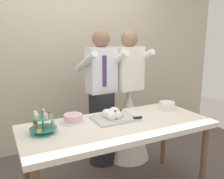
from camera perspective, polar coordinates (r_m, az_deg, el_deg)
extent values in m
cube|color=beige|center=(3.49, -10.00, 10.16)|extent=(5.20, 0.10, 2.90)
cube|color=silver|center=(2.30, 1.42, -8.70)|extent=(1.80, 0.80, 0.05)
cylinder|color=brown|center=(2.70, 20.96, -15.19)|extent=(0.06, 0.06, 0.72)
cylinder|color=brown|center=(2.53, -19.85, -17.12)|extent=(0.06, 0.06, 0.72)
cylinder|color=brown|center=(3.12, 12.15, -10.81)|extent=(0.06, 0.06, 0.72)
cylinder|color=teal|center=(2.15, -15.96, -9.79)|extent=(0.17, 0.17, 0.01)
cylinder|color=teal|center=(2.12, -16.12, -7.30)|extent=(0.01, 0.01, 0.21)
cylinder|color=teal|center=(2.14, -16.02, -8.82)|extent=(0.23, 0.23, 0.01)
cylinder|color=#D1B784|center=(2.16, -13.82, -8.02)|extent=(0.04, 0.04, 0.03)
sphere|color=beige|center=(2.15, -13.86, -7.43)|extent=(0.04, 0.04, 0.04)
cylinder|color=#D1B784|center=(2.19, -17.78, -7.96)|extent=(0.04, 0.04, 0.03)
sphere|color=brown|center=(2.18, -17.82, -7.37)|extent=(0.04, 0.04, 0.04)
cylinder|color=#D1B784|center=(2.06, -16.92, -9.23)|extent=(0.04, 0.04, 0.03)
sphere|color=brown|center=(2.05, -16.96, -8.61)|extent=(0.04, 0.04, 0.04)
cylinder|color=teal|center=(2.11, -16.17, -6.41)|extent=(0.18, 0.18, 0.01)
cylinder|color=#D1B784|center=(2.11, -14.54, -5.78)|extent=(0.04, 0.04, 0.03)
sphere|color=brown|center=(2.11, -14.57, -5.16)|extent=(0.04, 0.04, 0.04)
cylinder|color=#D1B784|center=(2.16, -16.00, -5.45)|extent=(0.04, 0.04, 0.03)
sphere|color=#EAB7C6|center=(2.15, -16.04, -4.85)|extent=(0.04, 0.04, 0.04)
cylinder|color=#D1B784|center=(2.13, -17.75, -5.86)|extent=(0.04, 0.04, 0.03)
sphere|color=beige|center=(2.12, -17.80, -5.25)|extent=(0.04, 0.04, 0.04)
cylinder|color=#D1B784|center=(2.06, -17.49, -6.39)|extent=(0.04, 0.04, 0.03)
sphere|color=white|center=(2.06, -17.53, -5.76)|extent=(0.04, 0.04, 0.04)
cylinder|color=#D1B784|center=(2.05, -15.49, -6.41)|extent=(0.04, 0.04, 0.03)
sphere|color=#EAB7C6|center=(2.04, -15.53, -5.78)|extent=(0.04, 0.04, 0.04)
cube|color=silver|center=(2.39, 0.62, -6.87)|extent=(0.42, 0.31, 0.02)
sphere|color=white|center=(2.40, 1.66, -5.71)|extent=(0.09, 0.09, 0.09)
sphere|color=white|center=(2.44, 0.35, -5.30)|extent=(0.10, 0.10, 0.10)
sphere|color=white|center=(2.39, -1.28, -5.74)|extent=(0.10, 0.10, 0.10)
sphere|color=white|center=(2.32, -0.15, -6.31)|extent=(0.10, 0.10, 0.10)
sphere|color=white|center=(2.35, 1.42, -6.19)|extent=(0.08, 0.08, 0.08)
sphere|color=white|center=(2.37, 0.62, -5.57)|extent=(0.11, 0.11, 0.11)
sphere|color=#DB474C|center=(2.35, 0.43, -4.85)|extent=(0.02, 0.02, 0.02)
sphere|color=#2D1938|center=(2.36, 2.15, -4.95)|extent=(0.02, 0.02, 0.02)
sphere|color=#DB474C|center=(2.36, 2.31, -4.72)|extent=(0.02, 0.02, 0.02)
sphere|color=#2D1938|center=(2.31, 0.76, -5.08)|extent=(0.02, 0.02, 0.02)
sphere|color=#DB474C|center=(2.37, 1.94, -4.58)|extent=(0.02, 0.02, 0.02)
cube|color=silver|center=(2.31, 2.61, -7.22)|extent=(0.23, 0.06, 0.00)
cube|color=black|center=(2.36, 6.06, -6.68)|extent=(0.09, 0.04, 0.02)
cylinder|color=white|center=(2.79, 12.99, -4.51)|extent=(0.17, 0.17, 0.01)
cylinder|color=white|center=(2.78, 12.99, -4.30)|extent=(0.17, 0.17, 0.01)
cylinder|color=white|center=(2.78, 13.02, -4.08)|extent=(0.17, 0.17, 0.01)
cylinder|color=white|center=(2.78, 13.01, -3.87)|extent=(0.17, 0.17, 0.01)
cylinder|color=white|center=(2.77, 13.04, -3.67)|extent=(0.17, 0.17, 0.01)
cylinder|color=white|center=(2.77, 12.95, -3.44)|extent=(0.17, 0.17, 0.01)
cylinder|color=white|center=(2.77, 12.99, -3.20)|extent=(0.17, 0.17, 0.01)
cylinder|color=white|center=(2.77, 12.96, -2.98)|extent=(0.17, 0.17, 0.01)
cylinder|color=white|center=(2.36, -9.19, -7.51)|extent=(0.24, 0.24, 0.01)
cylinder|color=#EAB7C6|center=(2.35, -9.22, -6.62)|extent=(0.18, 0.18, 0.07)
cylinder|color=#232328|center=(3.05, -2.40, -9.11)|extent=(0.32, 0.32, 0.92)
cube|color=white|center=(2.86, -2.53, 4.63)|extent=(0.35, 0.23, 0.54)
sphere|color=#8C664C|center=(2.83, -2.60, 11.96)|extent=(0.21, 0.21, 0.21)
cylinder|color=white|center=(2.76, -6.22, 6.54)|extent=(0.11, 0.49, 0.28)
cylinder|color=white|center=(2.94, 0.55, 6.97)|extent=(0.11, 0.49, 0.28)
cube|color=#4C3372|center=(2.76, -1.78, 4.36)|extent=(0.05, 0.02, 0.36)
cone|color=white|center=(3.18, 3.86, -8.18)|extent=(0.56, 0.56, 0.92)
cube|color=white|center=(3.00, 4.06, 4.98)|extent=(0.36, 0.23, 0.54)
sphere|color=#997054|center=(2.98, 4.17, 11.96)|extent=(0.21, 0.21, 0.21)
cylinder|color=white|center=(2.88, 0.82, 6.85)|extent=(0.12, 0.49, 0.28)
cylinder|color=white|center=(3.10, 6.77, 7.17)|extent=(0.12, 0.49, 0.28)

